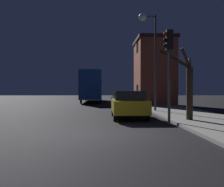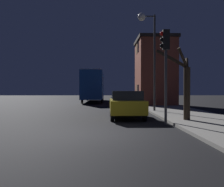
# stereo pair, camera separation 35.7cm
# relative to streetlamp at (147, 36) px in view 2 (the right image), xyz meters

# --- Properties ---
(ground_plane) EXTENTS (120.00, 120.00, 0.00)m
(ground_plane) POSITION_rel_streetlamp_xyz_m (-3.19, -8.34, -5.26)
(ground_plane) COLOR black
(brick_building) EXTENTS (3.76, 5.19, 6.62)m
(brick_building) POSITION_rel_streetlamp_xyz_m (2.07, 8.04, -1.81)
(brick_building) COLOR brown
(brick_building) RESTS_ON sidewalk
(streetlamp) EXTENTS (1.25, 0.55, 6.76)m
(streetlamp) POSITION_rel_streetlamp_xyz_m (0.00, 0.00, 0.00)
(streetlamp) COLOR #38383A
(streetlamp) RESTS_ON sidewalk
(traffic_light) EXTENTS (0.43, 0.24, 4.28)m
(traffic_light) POSITION_rel_streetlamp_xyz_m (-0.15, -6.01, -2.19)
(traffic_light) COLOR #38383A
(traffic_light) RESTS_ON ground
(bare_tree) EXTENTS (1.70, 1.10, 3.49)m
(bare_tree) POSITION_rel_streetlamp_xyz_m (0.98, -5.24, -3.47)
(bare_tree) COLOR #2D2319
(bare_tree) RESTS_ON sidewalk
(bus) EXTENTS (2.44, 11.94, 3.84)m
(bus) POSITION_rel_streetlamp_xyz_m (-4.52, 15.15, -2.99)
(bus) COLOR #194793
(bus) RESTS_ON ground
(car_near_lane) EXTENTS (1.79, 3.92, 1.51)m
(car_near_lane) POSITION_rel_streetlamp_xyz_m (-1.72, -3.63, -4.46)
(car_near_lane) COLOR olive
(car_near_lane) RESTS_ON ground
(car_mid_lane) EXTENTS (1.83, 4.56, 1.39)m
(car_mid_lane) POSITION_rel_streetlamp_xyz_m (-1.47, 4.18, -4.53)
(car_mid_lane) COLOR navy
(car_mid_lane) RESTS_ON ground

